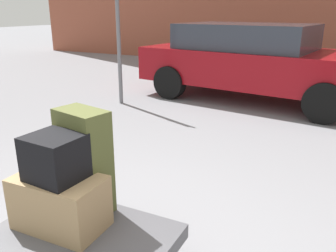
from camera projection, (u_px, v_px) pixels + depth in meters
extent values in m
cube|color=#4C4C51|center=(83.00, 240.00, 2.20)|extent=(1.11, 0.77, 0.10)
cylinder|color=black|center=(68.00, 226.00, 2.64)|extent=(0.24, 0.06, 0.24)
cube|color=#9E7F56|center=(60.00, 202.00, 2.21)|extent=(0.57, 0.35, 0.34)
cube|color=#4C5128|center=(85.00, 161.00, 2.36)|extent=(0.40, 0.28, 0.71)
cube|color=black|center=(55.00, 157.00, 2.12)|extent=(0.34, 0.31, 0.28)
cube|color=maroon|center=(257.00, 67.00, 6.66)|extent=(4.51, 2.37, 0.64)
cube|color=#2D333D|center=(246.00, 36.00, 6.62)|extent=(2.60, 1.90, 0.46)
cylinder|color=black|center=(324.00, 103.00, 5.34)|extent=(0.66, 0.31, 0.64)
cylinder|color=black|center=(211.00, 70.00, 8.19)|extent=(0.66, 0.31, 0.64)
cylinder|color=black|center=(170.00, 82.00, 6.86)|extent=(0.66, 0.31, 0.64)
cylinder|color=slate|center=(118.00, 32.00, 6.19)|extent=(0.07, 0.07, 2.59)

